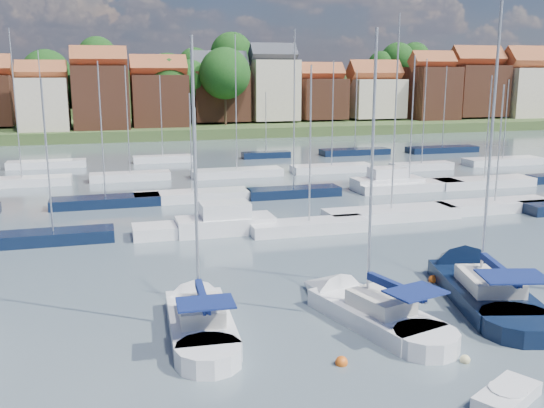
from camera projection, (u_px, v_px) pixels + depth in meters
name	position (u px, v px, depth m)	size (l,w,h in m)	color
ground	(237.00, 182.00, 64.14)	(260.00, 260.00, 0.00)	#42525A
sailboat_left	(198.00, 315.00, 28.08)	(3.26, 10.37, 13.98)	white
sailboat_centre	(357.00, 307.00, 29.01)	(5.50, 10.91, 14.39)	white
sailboat_navy	(472.00, 281.00, 32.66)	(6.56, 13.53, 18.05)	black
tender	(507.00, 396.00, 21.28)	(3.13, 2.54, 0.62)	white
buoy_c	(341.00, 365.00, 24.08)	(0.51, 0.51, 0.51)	#D85914
buoy_d	(465.00, 362.00, 24.28)	(0.42, 0.42, 0.42)	beige
buoy_e	(433.00, 281.00, 33.68)	(0.52, 0.52, 0.52)	#D85914
marina_field	(267.00, 186.00, 59.99)	(79.62, 41.41, 15.93)	white
far_shore_town	(165.00, 101.00, 150.95)	(212.46, 90.00, 22.27)	#3F5128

